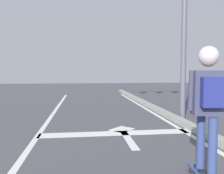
{
  "coord_description": "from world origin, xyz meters",
  "views": [
    {
      "loc": [
        0.9,
        1.71,
        1.43
      ],
      "look_at": [
        1.53,
        6.68,
        1.1
      ],
      "focal_mm": 37.39,
      "sensor_mm": 36.0,
      "label": 1
    }
  ],
  "objects": [
    {
      "name": "lane_arrow_head",
      "position": [
        1.85,
        7.3,
        0.0
      ],
      "size": [
        0.71,
        0.71,
        0.01
      ],
      "primitive_type": "cube",
      "rotation": [
        0.0,
        0.0,
        0.79
      ],
      "color": "silver",
      "rests_on": "ground"
    },
    {
      "name": "curb_strip",
      "position": [
        3.55,
        6.0,
        0.07
      ],
      "size": [
        0.24,
        24.0,
        0.14
      ],
      "primitive_type": "cube",
      "color": "#949B8E",
      "rests_on": "ground"
    },
    {
      "name": "lane_arrow_stem",
      "position": [
        1.85,
        6.45,
        0.0
      ],
      "size": [
        0.16,
        1.4,
        0.01
      ],
      "primitive_type": "cube",
      "color": "silver",
      "rests_on": "ground"
    },
    {
      "name": "stop_bar",
      "position": [
        1.67,
        6.96,
        0.0
      ],
      "size": [
        3.55,
        0.4,
        0.01
      ],
      "primitive_type": "cube",
      "color": "silver",
      "rests_on": "ground"
    },
    {
      "name": "lane_line_center",
      "position": [
        -0.1,
        6.0,
        0.0
      ],
      "size": [
        0.12,
        20.0,
        0.01
      ],
      "primitive_type": "cube",
      "color": "silver",
      "rests_on": "ground"
    },
    {
      "name": "lane_line_curbside",
      "position": [
        3.3,
        6.0,
        0.0
      ],
      "size": [
        0.12,
        20.0,
        0.01
      ],
      "primitive_type": "cube",
      "color": "silver",
      "rests_on": "ground"
    },
    {
      "name": "skater",
      "position": [
        2.45,
        4.43,
        1.14
      ],
      "size": [
        0.46,
        0.62,
        1.66
      ],
      "color": "navy",
      "rests_on": "skateboard"
    }
  ]
}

